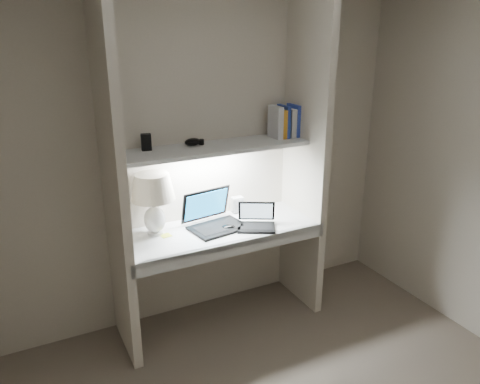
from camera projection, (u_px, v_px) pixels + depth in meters
back_wall at (204, 156)px, 3.49m from camera, size 3.20×0.01×2.50m
alcove_panel_left at (113, 180)px, 2.95m from camera, size 0.06×0.55×2.50m
alcove_panel_right at (306, 153)px, 3.57m from camera, size 0.06×0.55×2.50m
desk at (220, 231)px, 3.43m from camera, size 1.40×0.55×0.04m
desk_apron at (235, 248)px, 3.22m from camera, size 1.46×0.03×0.10m
shelf at (213, 148)px, 3.31m from camera, size 1.40×0.36×0.03m
strip_light at (213, 151)px, 3.32m from camera, size 0.60×0.04×0.02m
table_lamp at (153, 194)px, 3.22m from camera, size 0.30×0.30×0.45m
laptop_main at (214, 219)px, 3.44m from camera, size 0.44×0.40×0.26m
laptop_netbook at (256, 221)px, 3.43m from camera, size 0.35×0.34×0.17m
speaker at (237, 205)px, 3.70m from camera, size 0.09×0.06×0.13m
mouse at (229, 227)px, 3.39m from camera, size 0.11×0.09×0.04m
cable_coil at (218, 223)px, 3.50m from camera, size 0.13×0.13×0.01m
sticky_note at (166, 236)px, 3.30m from camera, size 0.08×0.08×0.00m
book_row at (286, 122)px, 3.55m from camera, size 0.23×0.16×0.24m
shelf_box at (146, 142)px, 3.17m from camera, size 0.07×0.06×0.11m
shelf_gadget at (193, 142)px, 3.31m from camera, size 0.14×0.11×0.05m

